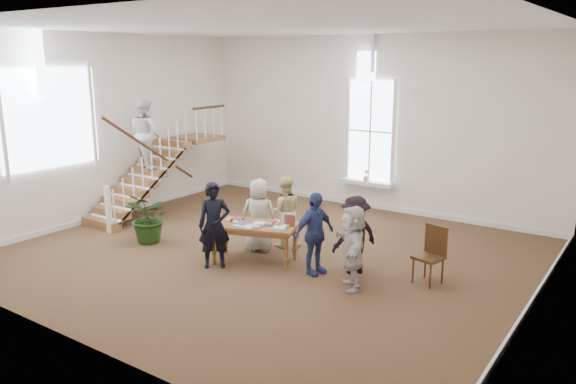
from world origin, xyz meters
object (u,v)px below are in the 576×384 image
Objects in this scene: police_officer at (214,225)px; woman_cluster_b at (355,235)px; library_table at (254,228)px; side_chair at (432,251)px; elderly_woman at (259,215)px; woman_cluster_a at (314,233)px; person_yellow at (285,212)px; floor_plant at (150,218)px; woman_cluster_c at (353,247)px.

police_officer is 2.65m from woman_cluster_b.
woman_cluster_b is (1.88, 0.60, 0.04)m from library_table.
police_officer is 1.60× the size of side_chair.
elderly_woman is 1.70m from woman_cluster_a.
woman_cluster_a reaches higher than person_yellow.
library_table is at bearing -48.11° from woman_cluster_b.
woman_cluster_b is 1.32× the size of floor_plant.
side_chair is (1.93, 0.82, -0.19)m from woman_cluster_a.
elderly_woman reaches higher than library_table.
police_officer is at bearing 37.33° from person_yellow.
side_chair is (3.27, -0.14, -0.18)m from person_yellow.
elderly_woman is at bearing 19.25° from person_yellow.
elderly_woman reaches higher than floor_plant.
elderly_woman is 3.59m from side_chair.
elderly_woman is at bearing -141.75° from woman_cluster_c.
police_officer is at bearing -7.97° from floor_plant.
woman_cluster_b is at bearing 167.58° from woman_cluster_c.
person_yellow is 1.03× the size of woman_cluster_b.
person_yellow reaches higher than side_chair.
woman_cluster_b reaches higher than floor_plant.
person_yellow is 2.00m from woman_cluster_b.
person_yellow reaches higher than elderly_woman.
floor_plant is at bearing 113.43° from woman_cluster_a.
elderly_woman reaches higher than side_chair.
police_officer is at bearing 130.70° from woman_cluster_a.
police_officer is at bearing -114.54° from woman_cluster_c.
elderly_woman is 1.36× the size of floor_plant.
side_chair is (5.81, 1.31, 0.03)m from floor_plant.
police_officer is 4.02m from side_chair.
elderly_woman is 1.00× the size of person_yellow.
library_table is 1.21× the size of person_yellow.
woman_cluster_c is 1.46m from side_chair.
elderly_woman is 2.62m from woman_cluster_c.
person_yellow reaches higher than woman_cluster_c.
police_officer is 1.07× the size of woman_cluster_a.
police_officer reaches higher than woman_cluster_c.
woman_cluster_b is (2.34, 1.24, -0.09)m from police_officer.
library_table is 1.78× the size of side_chair.
person_yellow is 2.93m from floor_plant.
person_yellow is 1.47× the size of side_chair.
woman_cluster_b is at bearing -12.40° from police_officer.
woman_cluster_a reaches higher than floor_plant.
library_table is 2.62m from floor_plant.
woman_cluster_b is 1.42× the size of side_chair.
woman_cluster_c is (2.18, -0.05, 0.04)m from library_table.
woman_cluster_c is at bearing -121.22° from side_chair.
woman_cluster_a is at bearing -142.85° from side_chair.
side_chair is at bearing 129.73° from woman_cluster_b.
side_chair is at bearing -16.67° from police_officer.
woman_cluster_a is 0.92m from woman_cluster_c.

